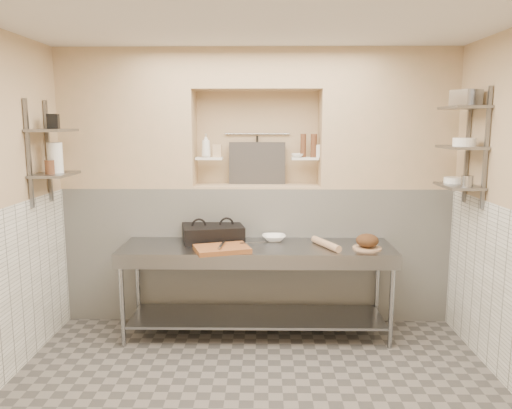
{
  "coord_description": "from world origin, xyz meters",
  "views": [
    {
      "loc": [
        0.07,
        -3.46,
        2.06
      ],
      "look_at": [
        0.0,
        0.9,
        1.35
      ],
      "focal_mm": 35.0,
      "sensor_mm": 36.0,
      "label": 1
    }
  ],
  "objects_px": {
    "bottle_soap": "(206,146)",
    "jug_left": "(55,158)",
    "mixing_bowl": "(274,238)",
    "cutting_board": "(222,249)",
    "prep_table": "(257,272)",
    "panini_press": "(213,233)",
    "rolling_pin": "(326,244)",
    "bowl_alcove": "(297,155)",
    "bread_loaf": "(367,241)"
  },
  "relations": [
    {
      "from": "bottle_soap",
      "to": "jug_left",
      "type": "height_order",
      "value": "bottle_soap"
    },
    {
      "from": "mixing_bowl",
      "to": "cutting_board",
      "type": "bearing_deg",
      "value": -139.1
    },
    {
      "from": "prep_table",
      "to": "bottle_soap",
      "type": "relative_size",
      "value": 10.69
    },
    {
      "from": "prep_table",
      "to": "bottle_soap",
      "type": "height_order",
      "value": "bottle_soap"
    },
    {
      "from": "prep_table",
      "to": "panini_press",
      "type": "relative_size",
      "value": 3.92
    },
    {
      "from": "panini_press",
      "to": "rolling_pin",
      "type": "relative_size",
      "value": 1.48
    },
    {
      "from": "rolling_pin",
      "to": "bottle_soap",
      "type": "distance_m",
      "value": 1.6
    },
    {
      "from": "prep_table",
      "to": "panini_press",
      "type": "distance_m",
      "value": 0.6
    },
    {
      "from": "bowl_alcove",
      "to": "panini_press",
      "type": "bearing_deg",
      "value": -158.68
    },
    {
      "from": "panini_press",
      "to": "cutting_board",
      "type": "xyz_separation_m",
      "value": [
        0.12,
        -0.41,
        -0.06
      ]
    },
    {
      "from": "prep_table",
      "to": "rolling_pin",
      "type": "xyz_separation_m",
      "value": [
        0.66,
        -0.05,
        0.29
      ]
    },
    {
      "from": "panini_press",
      "to": "rolling_pin",
      "type": "height_order",
      "value": "panini_press"
    },
    {
      "from": "mixing_bowl",
      "to": "bread_loaf",
      "type": "height_order",
      "value": "bread_loaf"
    },
    {
      "from": "mixing_bowl",
      "to": "jug_left",
      "type": "xyz_separation_m",
      "value": [
        -2.01,
        -0.33,
        0.82
      ]
    },
    {
      "from": "panini_press",
      "to": "mixing_bowl",
      "type": "bearing_deg",
      "value": -11.36
    },
    {
      "from": "panini_press",
      "to": "jug_left",
      "type": "height_order",
      "value": "jug_left"
    },
    {
      "from": "rolling_pin",
      "to": "bread_loaf",
      "type": "height_order",
      "value": "bread_loaf"
    },
    {
      "from": "panini_press",
      "to": "bottle_soap",
      "type": "height_order",
      "value": "bottle_soap"
    },
    {
      "from": "panini_press",
      "to": "bread_loaf",
      "type": "height_order",
      "value": "panini_press"
    },
    {
      "from": "rolling_pin",
      "to": "jug_left",
      "type": "relative_size",
      "value": 1.62
    },
    {
      "from": "cutting_board",
      "to": "rolling_pin",
      "type": "height_order",
      "value": "rolling_pin"
    },
    {
      "from": "prep_table",
      "to": "cutting_board",
      "type": "xyz_separation_m",
      "value": [
        -0.32,
        -0.2,
        0.28
      ]
    },
    {
      "from": "mixing_bowl",
      "to": "bottle_soap",
      "type": "relative_size",
      "value": 0.97
    },
    {
      "from": "cutting_board",
      "to": "mixing_bowl",
      "type": "relative_size",
      "value": 2.05
    },
    {
      "from": "panini_press",
      "to": "prep_table",
      "type": "bearing_deg",
      "value": -38.08
    },
    {
      "from": "panini_press",
      "to": "bottle_soap",
      "type": "bearing_deg",
      "value": 94.07
    },
    {
      "from": "mixing_bowl",
      "to": "rolling_pin",
      "type": "bearing_deg",
      "value": -29.03
    },
    {
      "from": "bread_loaf",
      "to": "jug_left",
      "type": "relative_size",
      "value": 0.77
    },
    {
      "from": "rolling_pin",
      "to": "jug_left",
      "type": "bearing_deg",
      "value": -178.56
    },
    {
      "from": "cutting_board",
      "to": "bottle_soap",
      "type": "relative_size",
      "value": 1.99
    },
    {
      "from": "rolling_pin",
      "to": "panini_press",
      "type": "bearing_deg",
      "value": 166.66
    },
    {
      "from": "prep_table",
      "to": "bread_loaf",
      "type": "relative_size",
      "value": 12.28
    },
    {
      "from": "prep_table",
      "to": "bread_loaf",
      "type": "distance_m",
      "value": 1.09
    },
    {
      "from": "rolling_pin",
      "to": "bread_loaf",
      "type": "distance_m",
      "value": 0.38
    },
    {
      "from": "cutting_board",
      "to": "bread_loaf",
      "type": "xyz_separation_m",
      "value": [
        1.35,
        0.11,
        0.06
      ]
    },
    {
      "from": "cutting_board",
      "to": "mixing_bowl",
      "type": "height_order",
      "value": "mixing_bowl"
    },
    {
      "from": "panini_press",
      "to": "bread_loaf",
      "type": "relative_size",
      "value": 3.13
    },
    {
      "from": "prep_table",
      "to": "bottle_soap",
      "type": "xyz_separation_m",
      "value": [
        -0.53,
        0.52,
        1.19
      ]
    },
    {
      "from": "panini_press",
      "to": "mixing_bowl",
      "type": "distance_m",
      "value": 0.61
    },
    {
      "from": "rolling_pin",
      "to": "prep_table",
      "type": "bearing_deg",
      "value": 175.87
    },
    {
      "from": "prep_table",
      "to": "cutting_board",
      "type": "height_order",
      "value": "cutting_board"
    },
    {
      "from": "bread_loaf",
      "to": "bottle_soap",
      "type": "xyz_separation_m",
      "value": [
        -1.57,
        0.61,
        0.85
      ]
    },
    {
      "from": "bottle_soap",
      "to": "prep_table",
      "type": "bearing_deg",
      "value": -44.42
    },
    {
      "from": "bread_loaf",
      "to": "bottle_soap",
      "type": "height_order",
      "value": "bottle_soap"
    },
    {
      "from": "mixing_bowl",
      "to": "bread_loaf",
      "type": "relative_size",
      "value": 1.12
    },
    {
      "from": "mixing_bowl",
      "to": "rolling_pin",
      "type": "xyz_separation_m",
      "value": [
        0.49,
        -0.27,
        0.01
      ]
    },
    {
      "from": "cutting_board",
      "to": "bottle_soap",
      "type": "bearing_deg",
      "value": 106.63
    },
    {
      "from": "cutting_board",
      "to": "rolling_pin",
      "type": "distance_m",
      "value": 0.99
    },
    {
      "from": "prep_table",
      "to": "panini_press",
      "type": "xyz_separation_m",
      "value": [
        -0.44,
        0.21,
        0.34
      ]
    },
    {
      "from": "bread_loaf",
      "to": "prep_table",
      "type": "bearing_deg",
      "value": 175.04
    }
  ]
}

